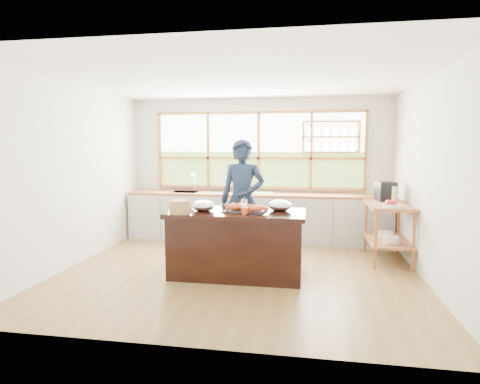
% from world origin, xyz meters
% --- Properties ---
extents(ground_plane, '(5.00, 5.00, 0.00)m').
position_xyz_m(ground_plane, '(0.00, 0.00, 0.00)').
color(ground_plane, olive).
extents(room_shell, '(5.02, 4.52, 2.71)m').
position_xyz_m(room_shell, '(0.02, 0.51, 1.75)').
color(room_shell, beige).
rests_on(room_shell, ground_plane).
extents(back_counter, '(4.90, 0.63, 0.90)m').
position_xyz_m(back_counter, '(-0.02, 1.94, 0.45)').
color(back_counter, beige).
rests_on(back_counter, ground_plane).
extents(right_shelf_unit, '(0.62, 1.10, 0.90)m').
position_xyz_m(right_shelf_unit, '(2.19, 0.89, 0.60)').
color(right_shelf_unit, '#AB6B35').
rests_on(right_shelf_unit, ground_plane).
extents(island, '(1.85, 0.90, 0.90)m').
position_xyz_m(island, '(0.00, -0.20, 0.45)').
color(island, black).
rests_on(island, ground_plane).
extents(cook, '(0.70, 0.47, 1.89)m').
position_xyz_m(cook, '(-0.05, 0.56, 0.94)').
color(cook, '#162137').
rests_on(cook, ground_plane).
extents(potted_plant, '(0.15, 0.11, 0.28)m').
position_xyz_m(potted_plant, '(-0.56, 2.00, 1.04)').
color(potted_plant, slate).
rests_on(potted_plant, back_counter).
extents(cutting_board, '(0.43, 0.35, 0.01)m').
position_xyz_m(cutting_board, '(0.12, 1.94, 0.91)').
color(cutting_board, '#5BCB49').
rests_on(cutting_board, back_counter).
extents(espresso_machine, '(0.33, 0.34, 0.31)m').
position_xyz_m(espresso_machine, '(2.19, 1.22, 1.06)').
color(espresso_machine, black).
rests_on(espresso_machine, right_shelf_unit).
extents(wine_bottle, '(0.08, 0.08, 0.28)m').
position_xyz_m(wine_bottle, '(2.24, 0.80, 1.04)').
color(wine_bottle, '#9EB159').
rests_on(wine_bottle, right_shelf_unit).
extents(fruit_bowl, '(0.26, 0.26, 0.11)m').
position_xyz_m(fruit_bowl, '(2.14, 0.50, 0.94)').
color(fruit_bowl, silver).
rests_on(fruit_bowl, right_shelf_unit).
extents(slate_board, '(0.59, 0.46, 0.02)m').
position_xyz_m(slate_board, '(0.12, -0.21, 0.91)').
color(slate_board, black).
rests_on(slate_board, island).
extents(lobster_pile, '(0.55, 0.48, 0.08)m').
position_xyz_m(lobster_pile, '(0.11, -0.22, 0.96)').
color(lobster_pile, '#C6431C').
rests_on(lobster_pile, slate_board).
extents(mixing_bowl_left, '(0.31, 0.31, 0.15)m').
position_xyz_m(mixing_bowl_left, '(-0.46, -0.23, 0.97)').
color(mixing_bowl_left, silver).
rests_on(mixing_bowl_left, island).
extents(mixing_bowl_right, '(0.33, 0.33, 0.16)m').
position_xyz_m(mixing_bowl_right, '(0.58, -0.04, 0.97)').
color(mixing_bowl_right, silver).
rests_on(mixing_bowl_right, island).
extents(wine_glass, '(0.08, 0.08, 0.22)m').
position_xyz_m(wine_glass, '(0.15, -0.52, 1.06)').
color(wine_glass, white).
rests_on(wine_glass, island).
extents(wicker_basket, '(0.27, 0.27, 0.17)m').
position_xyz_m(wicker_basket, '(-0.71, -0.50, 0.99)').
color(wicker_basket, '#9F7641').
rests_on(wicker_basket, island).
extents(parchment_roll, '(0.24, 0.29, 0.08)m').
position_xyz_m(parchment_roll, '(-0.75, 0.01, 0.94)').
color(parchment_roll, white).
rests_on(parchment_roll, island).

